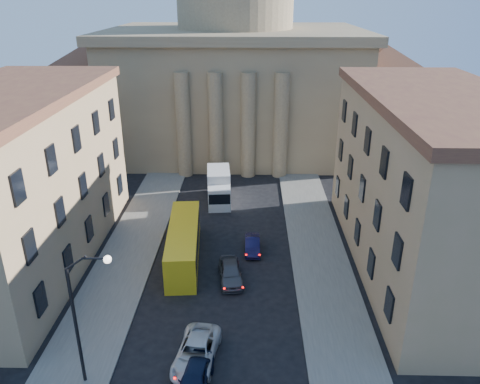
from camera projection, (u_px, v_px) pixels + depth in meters
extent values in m
cube|color=#5B5953|center=(114.00, 285.00, 37.41)|extent=(5.00, 60.00, 0.15)
cube|color=#5B5953|center=(327.00, 288.00, 37.03)|extent=(5.00, 60.00, 0.15)
cube|color=#7B674C|center=(236.00, 92.00, 69.01)|extent=(34.00, 26.00, 16.00)
cube|color=#7B674C|center=(235.00, 33.00, 65.70)|extent=(35.50, 27.50, 1.20)
cylinder|color=#7B674C|center=(235.00, 5.00, 64.28)|extent=(16.00, 16.00, 8.00)
cube|color=#7B674C|center=(92.00, 111.00, 68.64)|extent=(13.00, 13.00, 11.00)
cone|color=#572E25|center=(86.00, 59.00, 65.68)|extent=(26.02, 26.02, 4.00)
cube|color=#7B674C|center=(380.00, 113.00, 67.68)|extent=(13.00, 13.00, 11.00)
cone|color=#572E25|center=(386.00, 60.00, 64.72)|extent=(26.02, 26.02, 4.00)
cylinder|color=#7B674C|center=(183.00, 126.00, 57.61)|extent=(1.80, 1.80, 13.00)
cylinder|color=#7B674C|center=(216.00, 126.00, 57.52)|extent=(1.80, 1.80, 13.00)
cylinder|color=#7B674C|center=(248.00, 126.00, 57.43)|extent=(1.80, 1.80, 13.00)
cylinder|color=#7B674C|center=(281.00, 126.00, 57.34)|extent=(1.80, 1.80, 13.00)
cube|color=#A17F5E|center=(16.00, 185.00, 38.55)|extent=(11.00, 26.00, 14.00)
cube|color=#A17F5E|center=(431.00, 189.00, 37.78)|extent=(11.00, 26.00, 14.00)
cube|color=#572E25|center=(447.00, 99.00, 34.90)|extent=(11.60, 26.60, 0.80)
cylinder|color=black|center=(76.00, 328.00, 26.66)|extent=(0.20, 0.20, 8.00)
cylinder|color=black|center=(75.00, 263.00, 24.93)|extent=(1.30, 0.12, 0.96)
cylinder|color=black|center=(93.00, 258.00, 24.79)|extent=(1.30, 0.12, 0.12)
sphere|color=white|center=(107.00, 259.00, 24.79)|extent=(0.44, 0.44, 0.44)
imported|color=black|center=(195.00, 378.00, 27.52)|extent=(2.28, 4.46, 1.45)
imported|color=silver|center=(196.00, 353.00, 29.47)|extent=(3.03, 5.51, 1.46)
imported|color=#454549|center=(231.00, 272.00, 37.87)|extent=(2.39, 4.71, 1.54)
imported|color=black|center=(252.00, 245.00, 42.24)|extent=(1.38, 3.82, 1.25)
cube|color=gold|center=(184.00, 243.00, 40.64)|extent=(3.35, 11.11, 3.09)
cube|color=black|center=(183.00, 238.00, 40.45)|extent=(3.36, 10.52, 1.10)
cylinder|color=black|center=(169.00, 280.00, 37.35)|extent=(0.38, 1.02, 1.00)
cylinder|color=black|center=(194.00, 279.00, 37.45)|extent=(0.38, 1.02, 1.00)
cylinder|color=black|center=(176.00, 233.00, 44.66)|extent=(0.38, 1.02, 1.00)
cylinder|color=black|center=(197.00, 232.00, 44.76)|extent=(0.38, 1.02, 1.00)
cube|color=silver|center=(219.00, 197.00, 50.45)|extent=(2.60, 2.69, 2.49)
cube|color=black|center=(220.00, 199.00, 49.24)|extent=(2.28, 0.33, 1.14)
cube|color=silver|center=(219.00, 183.00, 52.79)|extent=(2.86, 4.56, 3.21)
cylinder|color=black|center=(210.00, 206.00, 50.32)|extent=(0.37, 0.96, 0.93)
cylinder|color=black|center=(229.00, 205.00, 50.44)|extent=(0.37, 0.96, 0.93)
cylinder|color=black|center=(210.00, 191.00, 54.12)|extent=(0.37, 0.96, 0.93)
cylinder|color=black|center=(228.00, 190.00, 54.24)|extent=(0.37, 0.96, 0.93)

